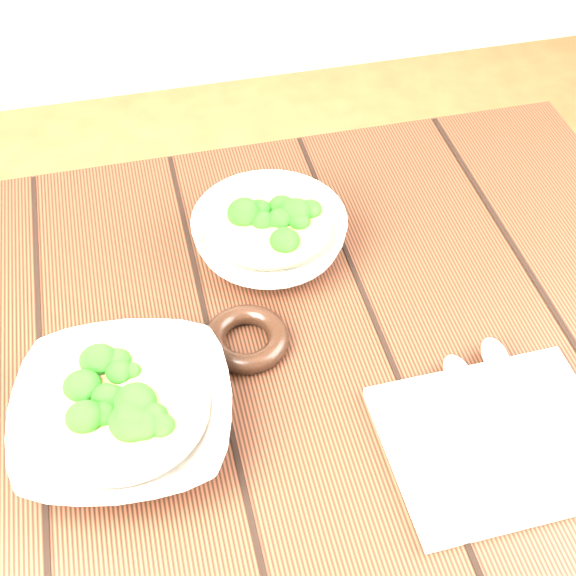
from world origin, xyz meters
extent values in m
cube|color=#3B1C10|center=(0.00, 0.00, 0.73)|extent=(1.20, 0.80, 0.04)
cube|color=#3B1C10|center=(0.54, 0.34, 0.35)|extent=(0.07, 0.07, 0.71)
imported|color=silver|center=(-0.13, -0.07, 0.78)|extent=(0.26, 0.26, 0.06)
cylinder|color=olive|center=(-0.13, -0.07, 0.80)|extent=(0.19, 0.19, 0.00)
ellipsoid|color=#297F1C|center=(-0.11, -0.07, 0.80)|extent=(0.04, 0.03, 0.03)
ellipsoid|color=#297F1C|center=(-0.11, -0.04, 0.80)|extent=(0.04, 0.03, 0.03)
ellipsoid|color=#297F1C|center=(-0.14, -0.02, 0.80)|extent=(0.04, 0.03, 0.03)
ellipsoid|color=#297F1C|center=(-0.15, -0.05, 0.80)|extent=(0.04, 0.03, 0.03)
ellipsoid|color=#297F1C|center=(-0.17, -0.07, 0.80)|extent=(0.04, 0.03, 0.03)
ellipsoid|color=#297F1C|center=(-0.18, -0.11, 0.80)|extent=(0.04, 0.03, 0.03)
ellipsoid|color=#297F1C|center=(-0.14, -0.10, 0.80)|extent=(0.04, 0.03, 0.03)
ellipsoid|color=#297F1C|center=(-0.11, -0.12, 0.80)|extent=(0.04, 0.03, 0.03)
ellipsoid|color=#297F1C|center=(-0.07, -0.10, 0.80)|extent=(0.04, 0.03, 0.03)
imported|color=silver|center=(0.08, 0.16, 0.78)|extent=(0.26, 0.26, 0.06)
cylinder|color=olive|center=(0.08, 0.16, 0.80)|extent=(0.16, 0.16, 0.00)
ellipsoid|color=#297F1C|center=(0.10, 0.17, 0.81)|extent=(0.03, 0.03, 0.03)
ellipsoid|color=#297F1C|center=(0.09, 0.19, 0.81)|extent=(0.03, 0.03, 0.03)
ellipsoid|color=#297F1C|center=(0.06, 0.20, 0.81)|extent=(0.03, 0.03, 0.03)
ellipsoid|color=#297F1C|center=(0.06, 0.16, 0.81)|extent=(0.03, 0.03, 0.03)
ellipsoid|color=#297F1C|center=(0.05, 0.14, 0.81)|extent=(0.03, 0.03, 0.03)
ellipsoid|color=#297F1C|center=(0.08, 0.11, 0.81)|extent=(0.03, 0.03, 0.03)
ellipsoid|color=#297F1C|center=(0.10, 0.14, 0.81)|extent=(0.03, 0.03, 0.03)
torus|color=black|center=(0.02, 0.02, 0.76)|extent=(0.13, 0.13, 0.02)
cube|color=beige|center=(0.25, -0.18, 0.76)|extent=(0.24, 0.20, 0.01)
cylinder|color=#BBB7A5|center=(0.24, -0.19, 0.77)|extent=(0.01, 0.15, 0.01)
ellipsoid|color=#BBB7A5|center=(0.24, -0.09, 0.77)|extent=(0.03, 0.06, 0.01)
cylinder|color=#BBB7A5|center=(0.28, -0.17, 0.77)|extent=(0.03, 0.15, 0.01)
ellipsoid|color=#BBB7A5|center=(0.29, -0.08, 0.77)|extent=(0.04, 0.06, 0.01)
camera|label=1|loc=(-0.07, -0.58, 1.49)|focal=50.00mm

